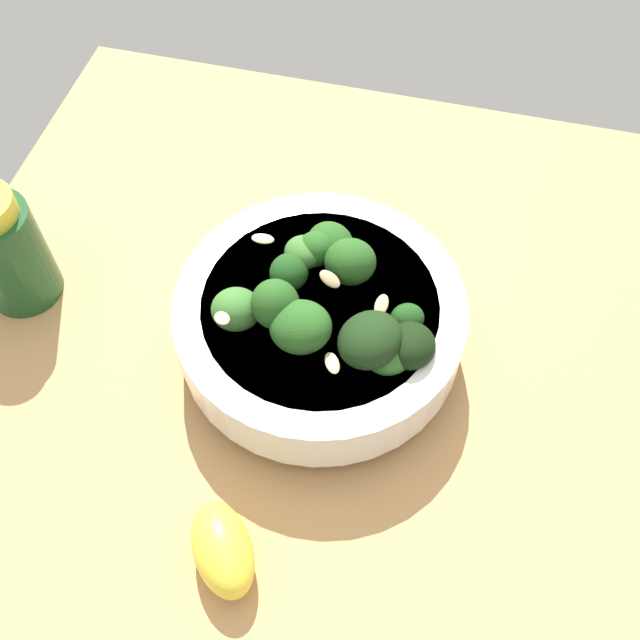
% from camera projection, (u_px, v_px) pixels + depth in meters
% --- Properties ---
extents(ground_plane, '(0.63, 0.63, 0.03)m').
position_uv_depth(ground_plane, '(297.00, 341.00, 0.64)').
color(ground_plane, tan).
extents(bowl_of_broccoli, '(0.23, 0.23, 0.11)m').
position_uv_depth(bowl_of_broccoli, '(321.00, 319.00, 0.58)').
color(bowl_of_broccoli, white).
rests_on(bowl_of_broccoli, ground_plane).
extents(lemon_wedge, '(0.08, 0.07, 0.04)m').
position_uv_depth(lemon_wedge, '(226.00, 550.00, 0.50)').
color(lemon_wedge, yellow).
rests_on(lemon_wedge, ground_plane).
extents(bottle_tall, '(0.06, 0.06, 0.11)m').
position_uv_depth(bottle_tall, '(6.00, 250.00, 0.60)').
color(bottle_tall, '#194723').
rests_on(bottle_tall, ground_plane).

